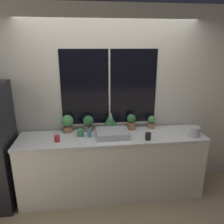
{
  "coord_description": "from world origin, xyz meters",
  "views": [
    {
      "loc": [
        -0.35,
        -2.52,
        2.15
      ],
      "look_at": [
        -0.0,
        0.29,
        1.28
      ],
      "focal_mm": 35.0,
      "sensor_mm": 36.0,
      "label": 1
    }
  ],
  "objects_px": {
    "mug_green": "(80,133)",
    "mug_black": "(148,136)",
    "potted_plant_left": "(88,123)",
    "soap_bottle": "(89,132)",
    "mug_red": "(57,139)",
    "potted_plant_far_right": "(151,122)",
    "potted_plant_right": "(131,122)",
    "kettle": "(194,131)",
    "sink": "(112,133)",
    "potted_plant_center": "(110,120)",
    "potted_plant_far_left": "(68,123)"
  },
  "relations": [
    {
      "from": "potted_plant_center",
      "to": "kettle",
      "type": "xyz_separation_m",
      "value": [
        1.14,
        -0.36,
        -0.09
      ]
    },
    {
      "from": "mug_red",
      "to": "mug_black",
      "type": "height_order",
      "value": "mug_black"
    },
    {
      "from": "potted_plant_center",
      "to": "soap_bottle",
      "type": "bearing_deg",
      "value": -144.51
    },
    {
      "from": "potted_plant_far_left",
      "to": "potted_plant_left",
      "type": "distance_m",
      "value": 0.3
    },
    {
      "from": "potted_plant_right",
      "to": "potted_plant_left",
      "type": "bearing_deg",
      "value": 180.0
    },
    {
      "from": "potted_plant_far_left",
      "to": "potted_plant_left",
      "type": "xyz_separation_m",
      "value": [
        0.3,
        0.0,
        -0.02
      ]
    },
    {
      "from": "mug_black",
      "to": "potted_plant_far_right",
      "type": "bearing_deg",
      "value": 67.67
    },
    {
      "from": "potted_plant_far_left",
      "to": "potted_plant_right",
      "type": "distance_m",
      "value": 0.94
    },
    {
      "from": "mug_green",
      "to": "mug_black",
      "type": "relative_size",
      "value": 1.03
    },
    {
      "from": "kettle",
      "to": "potted_plant_left",
      "type": "bearing_deg",
      "value": 166.25
    },
    {
      "from": "potted_plant_left",
      "to": "potted_plant_center",
      "type": "distance_m",
      "value": 0.32
    },
    {
      "from": "potted_plant_far_left",
      "to": "potted_plant_center",
      "type": "bearing_deg",
      "value": 0.0
    },
    {
      "from": "mug_green",
      "to": "potted_plant_far_right",
      "type": "bearing_deg",
      "value": 9.54
    },
    {
      "from": "potted_plant_left",
      "to": "kettle",
      "type": "distance_m",
      "value": 1.51
    },
    {
      "from": "potted_plant_far_right",
      "to": "potted_plant_center",
      "type": "bearing_deg",
      "value": 180.0
    },
    {
      "from": "potted_plant_far_left",
      "to": "soap_bottle",
      "type": "relative_size",
      "value": 1.45
    },
    {
      "from": "potted_plant_right",
      "to": "kettle",
      "type": "distance_m",
      "value": 0.9
    },
    {
      "from": "potted_plant_far_right",
      "to": "kettle",
      "type": "distance_m",
      "value": 0.62
    },
    {
      "from": "potted_plant_far_right",
      "to": "mug_black",
      "type": "relative_size",
      "value": 2.01
    },
    {
      "from": "mug_black",
      "to": "potted_plant_right",
      "type": "bearing_deg",
      "value": 109.41
    },
    {
      "from": "potted_plant_right",
      "to": "potted_plant_center",
      "type": "bearing_deg",
      "value": 180.0
    },
    {
      "from": "sink",
      "to": "mug_red",
      "type": "relative_size",
      "value": 5.25
    },
    {
      "from": "sink",
      "to": "potted_plant_center",
      "type": "bearing_deg",
      "value": 89.92
    },
    {
      "from": "sink",
      "to": "mug_red",
      "type": "bearing_deg",
      "value": -173.58
    },
    {
      "from": "potted_plant_far_right",
      "to": "mug_green",
      "type": "distance_m",
      "value": 1.09
    },
    {
      "from": "potted_plant_right",
      "to": "kettle",
      "type": "height_order",
      "value": "potted_plant_right"
    },
    {
      "from": "potted_plant_center",
      "to": "mug_red",
      "type": "relative_size",
      "value": 3.26
    },
    {
      "from": "potted_plant_right",
      "to": "soap_bottle",
      "type": "height_order",
      "value": "potted_plant_right"
    },
    {
      "from": "potted_plant_right",
      "to": "mug_black",
      "type": "relative_size",
      "value": 2.42
    },
    {
      "from": "mug_red",
      "to": "potted_plant_left",
      "type": "bearing_deg",
      "value": 37.3
    },
    {
      "from": "potted_plant_far_left",
      "to": "potted_plant_far_right",
      "type": "relative_size",
      "value": 1.31
    },
    {
      "from": "mug_green",
      "to": "kettle",
      "type": "xyz_separation_m",
      "value": [
        1.58,
        -0.18,
        0.02
      ]
    },
    {
      "from": "potted_plant_left",
      "to": "mug_red",
      "type": "bearing_deg",
      "value": -142.7
    },
    {
      "from": "potted_plant_right",
      "to": "potted_plant_far_right",
      "type": "distance_m",
      "value": 0.31
    },
    {
      "from": "potted_plant_right",
      "to": "soap_bottle",
      "type": "distance_m",
      "value": 0.68
    },
    {
      "from": "potted_plant_left",
      "to": "kettle",
      "type": "height_order",
      "value": "potted_plant_left"
    },
    {
      "from": "sink",
      "to": "potted_plant_center",
      "type": "relative_size",
      "value": 1.61
    },
    {
      "from": "potted_plant_far_left",
      "to": "mug_red",
      "type": "bearing_deg",
      "value": -110.54
    },
    {
      "from": "sink",
      "to": "potted_plant_right",
      "type": "xyz_separation_m",
      "value": [
        0.32,
        0.24,
        0.07
      ]
    },
    {
      "from": "potted_plant_left",
      "to": "soap_bottle",
      "type": "relative_size",
      "value": 1.34
    },
    {
      "from": "kettle",
      "to": "potted_plant_right",
      "type": "bearing_deg",
      "value": 156.48
    },
    {
      "from": "potted_plant_right",
      "to": "mug_red",
      "type": "xyz_separation_m",
      "value": [
        -1.06,
        -0.32,
        -0.08
      ]
    },
    {
      "from": "potted_plant_far_right",
      "to": "mug_red",
      "type": "xyz_separation_m",
      "value": [
        -1.37,
        -0.32,
        -0.06
      ]
    },
    {
      "from": "sink",
      "to": "potted_plant_right",
      "type": "distance_m",
      "value": 0.41
    },
    {
      "from": "potted_plant_far_right",
      "to": "soap_bottle",
      "type": "distance_m",
      "value": 0.98
    },
    {
      "from": "mug_black",
      "to": "kettle",
      "type": "height_order",
      "value": "kettle"
    },
    {
      "from": "sink",
      "to": "potted_plant_left",
      "type": "bearing_deg",
      "value": 143.44
    },
    {
      "from": "potted_plant_center",
      "to": "mug_green",
      "type": "bearing_deg",
      "value": -157.59
    },
    {
      "from": "potted_plant_right",
      "to": "kettle",
      "type": "relative_size",
      "value": 1.45
    },
    {
      "from": "mug_green",
      "to": "mug_red",
      "type": "xyz_separation_m",
      "value": [
        -0.3,
        -0.14,
        -0.01
      ]
    }
  ]
}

